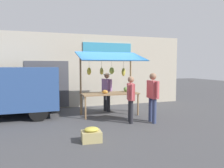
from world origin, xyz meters
TOP-DOWN VIEW (x-y plane):
  - ground_plane at (0.00, 0.00)m, footprint 40.00×40.00m
  - street_backdrop at (0.04, -2.20)m, footprint 9.00×0.30m
  - market_stall at (-0.02, -0.02)m, footprint 2.50×1.46m
  - vendor_with_sunhat at (-0.12, -0.75)m, footprint 0.42×0.68m
  - shopper_in_grey_tee at (-1.05, 1.52)m, footprint 0.24×0.72m
  - shopper_with_ponytail at (-0.33, 1.31)m, footprint 0.34×0.66m
  - produce_crate_near at (1.37, 2.71)m, footprint 0.53×0.44m

SIDE VIEW (x-z plane):
  - ground_plane at x=0.00m, z-range 0.00..0.00m
  - produce_crate_near at x=1.37m, z-range -0.02..0.36m
  - shopper_with_ponytail at x=-0.33m, z-range 0.12..1.70m
  - vendor_with_sunhat at x=-0.12m, z-range 0.15..1.77m
  - shopper_in_grey_tee at x=-1.05m, z-range 0.14..1.83m
  - market_stall at x=-0.02m, z-range 0.29..2.78m
  - street_backdrop at x=0.04m, z-range 0.00..3.40m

